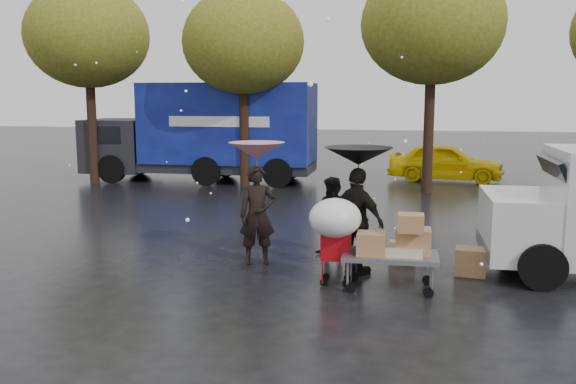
% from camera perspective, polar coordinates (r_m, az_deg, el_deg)
% --- Properties ---
extents(ground, '(90.00, 90.00, 0.00)m').
position_cam_1_polar(ground, '(10.36, 0.56, -8.27)').
color(ground, black).
rests_on(ground, ground).
extents(person_pink, '(0.77, 0.62, 1.82)m').
position_cam_1_polar(person_pink, '(11.17, -2.88, -2.18)').
color(person_pink, black).
rests_on(person_pink, ground).
extents(person_middle, '(0.92, 0.83, 1.55)m').
position_cam_1_polar(person_middle, '(11.70, 4.29, -2.37)').
color(person_middle, black).
rests_on(person_middle, ground).
extents(person_black, '(1.16, 0.99, 1.86)m').
position_cam_1_polar(person_black, '(10.60, 6.51, -2.73)').
color(person_black, black).
rests_on(person_black, ground).
extents(umbrella_pink, '(1.02, 1.02, 2.25)m').
position_cam_1_polar(umbrella_pink, '(11.00, -2.93, 3.87)').
color(umbrella_pink, '#4C4C4C').
rests_on(umbrella_pink, ground).
extents(umbrella_black, '(1.18, 1.18, 2.21)m').
position_cam_1_polar(umbrella_black, '(10.43, 6.62, 3.34)').
color(umbrella_black, '#4C4C4C').
rests_on(umbrella_black, ground).
extents(vendor_cart, '(1.52, 0.80, 1.27)m').
position_cam_1_polar(vendor_cart, '(9.85, 10.06, -4.95)').
color(vendor_cart, slate).
rests_on(vendor_cart, ground).
extents(shopping_cart, '(0.84, 0.84, 1.46)m').
position_cam_1_polar(shopping_cart, '(9.81, 4.45, -2.87)').
color(shopping_cart, '#BA0A13').
rests_on(shopping_cart, ground).
extents(blue_truck, '(8.30, 2.60, 3.50)m').
position_cam_1_polar(blue_truck, '(22.17, -7.59, 5.56)').
color(blue_truck, '#0B0B59').
rests_on(blue_truck, ground).
extents(box_ground_near, '(0.57, 0.48, 0.47)m').
position_cam_1_polar(box_ground_near, '(11.08, 16.71, -6.25)').
color(box_ground_near, brown).
rests_on(box_ground_near, ground).
extents(box_ground_far, '(0.50, 0.39, 0.38)m').
position_cam_1_polar(box_ground_far, '(11.61, 10.66, -5.54)').
color(box_ground_far, brown).
rests_on(box_ground_far, ground).
extents(yellow_taxi, '(4.23, 2.14, 1.38)m').
position_cam_1_polar(yellow_taxi, '(22.74, 14.54, 2.74)').
color(yellow_taxi, yellow).
rests_on(yellow_taxi, ground).
extents(tree_row, '(21.60, 4.40, 7.12)m').
position_cam_1_polar(tree_row, '(19.95, 4.52, 14.62)').
color(tree_row, black).
rests_on(tree_row, ground).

